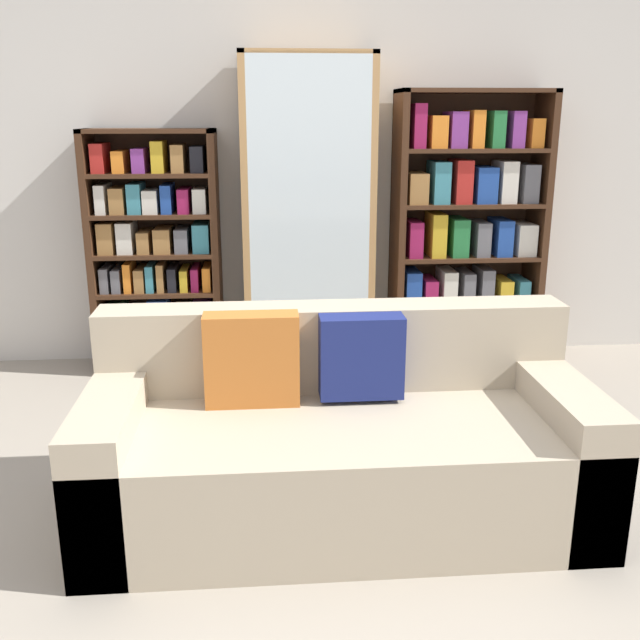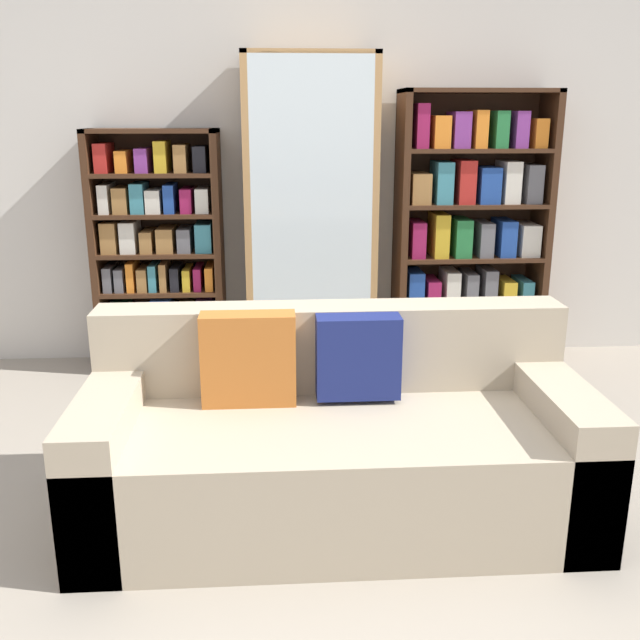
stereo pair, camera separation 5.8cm
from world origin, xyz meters
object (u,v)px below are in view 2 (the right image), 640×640
object	(u,v)px
bookshelf_left	(159,256)
wine_bottle	(397,383)
display_cabinet	(310,216)
bookshelf_right	(470,235)
couch	(335,444)

from	to	relation	value
bookshelf_left	wine_bottle	bearing A→B (deg)	-32.48
display_cabinet	bookshelf_right	size ratio (longest dim) A/B	1.12
wine_bottle	bookshelf_right	bearing A→B (deg)	55.34
bookshelf_right	wine_bottle	world-z (taller)	bookshelf_right
display_cabinet	bookshelf_left	bearing A→B (deg)	178.94
couch	display_cabinet	xyz separation A→B (m)	(-0.00, 1.72, 0.63)
bookshelf_right	display_cabinet	bearing A→B (deg)	-179.01
wine_bottle	bookshelf_left	bearing A→B (deg)	147.52
display_cabinet	bookshelf_right	xyz separation A→B (m)	(0.97, 0.02, -0.13)
couch	bookshelf_right	xyz separation A→B (m)	(0.97, 1.74, 0.51)
couch	bookshelf_right	bearing A→B (deg)	60.87
display_cabinet	bookshelf_right	distance (m)	0.98
bookshelf_left	wine_bottle	size ratio (longest dim) A/B	3.52
bookshelf_left	display_cabinet	bearing A→B (deg)	-1.06
bookshelf_left	display_cabinet	size ratio (longest dim) A/B	0.77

